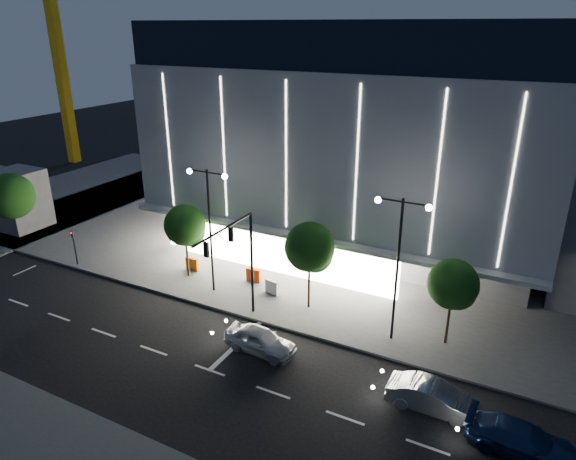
# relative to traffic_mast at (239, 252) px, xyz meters

# --- Properties ---
(ground) EXTENTS (160.00, 160.00, 0.00)m
(ground) POSITION_rel_traffic_mast_xyz_m (-1.00, -3.34, -5.03)
(ground) COLOR black
(ground) RESTS_ON ground
(sidewalk_museum) EXTENTS (70.00, 40.00, 0.15)m
(sidewalk_museum) POSITION_rel_traffic_mast_xyz_m (4.00, 20.66, -4.95)
(sidewalk_museum) COLOR #474747
(sidewalk_museum) RESTS_ON ground
(sidewalk_west) EXTENTS (16.00, 50.00, 0.15)m
(sidewalk_west) POSITION_rel_traffic_mast_xyz_m (-31.00, 6.66, -4.95)
(sidewalk_west) COLOR #474747
(sidewalk_west) RESTS_ON ground
(museum) EXTENTS (30.00, 25.80, 18.00)m
(museum) POSITION_rel_traffic_mast_xyz_m (1.98, 18.97, 4.25)
(museum) COLOR #4C4C51
(museum) RESTS_ON ground
(traffic_mast) EXTENTS (0.33, 5.89, 7.07)m
(traffic_mast) POSITION_rel_traffic_mast_xyz_m (0.00, 0.00, 0.00)
(traffic_mast) COLOR black
(traffic_mast) RESTS_ON ground
(street_lamp_west) EXTENTS (3.16, 0.36, 9.00)m
(street_lamp_west) POSITION_rel_traffic_mast_xyz_m (-4.00, 2.66, 0.93)
(street_lamp_west) COLOR black
(street_lamp_west) RESTS_ON ground
(street_lamp_east) EXTENTS (3.16, 0.36, 9.00)m
(street_lamp_east) POSITION_rel_traffic_mast_xyz_m (9.00, 2.66, 0.93)
(street_lamp_east) COLOR black
(street_lamp_east) RESTS_ON ground
(ped_signal_far) EXTENTS (0.22, 0.24, 3.00)m
(ped_signal_far) POSITION_rel_traffic_mast_xyz_m (-16.00, 1.16, -3.14)
(ped_signal_far) COLOR black
(ped_signal_far) RESTS_ON ground
(tower_crane) EXTENTS (32.00, 2.00, 28.50)m
(tower_crane) POSITION_rel_traffic_mast_xyz_m (-41.92, 24.66, 15.48)
(tower_crane) COLOR gold
(tower_crane) RESTS_ON ground
(tree_left) EXTENTS (3.02, 3.02, 5.72)m
(tree_left) POSITION_rel_traffic_mast_xyz_m (-6.97, 3.68, -0.99)
(tree_left) COLOR black
(tree_left) RESTS_ON ground
(tree_mid) EXTENTS (3.25, 3.25, 6.15)m
(tree_mid) POSITION_rel_traffic_mast_xyz_m (3.03, 3.68, -0.69)
(tree_mid) COLOR black
(tree_mid) RESTS_ON ground
(tree_right) EXTENTS (2.91, 2.91, 5.51)m
(tree_right) POSITION_rel_traffic_mast_xyz_m (12.03, 3.68, -1.14)
(tree_right) COLOR black
(tree_right) RESTS_ON ground
(car_lead) EXTENTS (4.46, 2.00, 1.49)m
(car_lead) POSITION_rel_traffic_mast_xyz_m (2.57, -1.99, -4.28)
(car_lead) COLOR #B0B3B8
(car_lead) RESTS_ON ground
(car_second) EXTENTS (4.50, 1.61, 1.48)m
(car_second) POSITION_rel_traffic_mast_xyz_m (12.57, -2.27, -4.29)
(car_second) COLOR #A0A1A7
(car_second) RESTS_ON ground
(car_third) EXTENTS (4.94, 2.22, 1.41)m
(car_third) POSITION_rel_traffic_mast_xyz_m (16.75, -3.24, -4.32)
(car_third) COLOR navy
(car_third) RESTS_ON ground
(barrier_a) EXTENTS (1.11, 0.28, 1.00)m
(barrier_a) POSITION_rel_traffic_mast_xyz_m (-7.33, 4.56, -4.38)
(barrier_a) COLOR #DB5B0C
(barrier_a) RESTS_ON sidewalk_museum
(barrier_c) EXTENTS (1.11, 0.31, 1.00)m
(barrier_c) POSITION_rel_traffic_mast_xyz_m (-2.17, 5.11, -4.38)
(barrier_c) COLOR red
(barrier_c) RESTS_ON sidewalk_museum
(barrier_d) EXTENTS (1.13, 0.48, 1.00)m
(barrier_d) POSITION_rel_traffic_mast_xyz_m (-0.06, 4.13, -4.38)
(barrier_d) COLOR silver
(barrier_d) RESTS_ON sidewalk_museum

